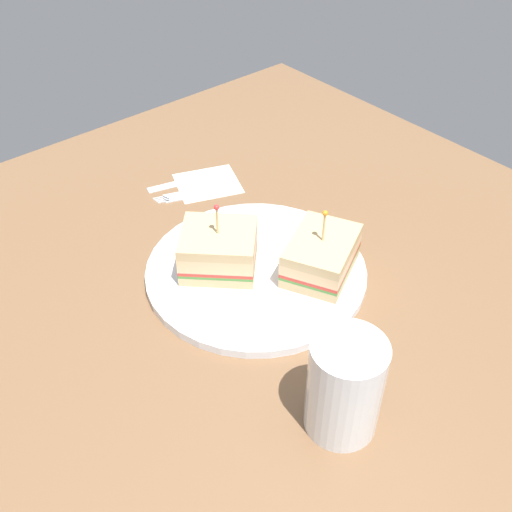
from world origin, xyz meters
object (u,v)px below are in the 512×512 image
at_px(sandwich_half_front, 219,250).
at_px(knife, 184,182).
at_px(napkin, 208,183).
at_px(sandwich_half_back, 321,256).
at_px(drink_glass, 344,389).
at_px(fork, 186,194).
at_px(plate, 256,271).

distance_m(sandwich_half_front, knife, 0.23).
bearing_deg(napkin, sandwich_half_back, -94.38).
distance_m(drink_glass, fork, 0.46).
xyz_separation_m(sandwich_half_front, sandwich_half_back, (0.09, -0.09, -0.00)).
xyz_separation_m(drink_glass, knife, (0.13, 0.47, -0.05)).
height_order(sandwich_half_front, drink_glass, drink_glass).
distance_m(sandwich_half_back, napkin, 0.27).
distance_m(plate, sandwich_half_front, 0.06).
bearing_deg(plate, sandwich_half_back, -44.12).
relative_size(fork, knife, 0.94).
bearing_deg(knife, plate, -102.50).
distance_m(drink_glass, napkin, 0.47).
xyz_separation_m(sandwich_half_back, knife, (-0.01, 0.30, -0.04)).
relative_size(plate, fork, 2.32).
bearing_deg(sandwich_half_front, napkin, 57.37).
distance_m(fork, knife, 0.04).
relative_size(plate, napkin, 3.01).
relative_size(napkin, fork, 0.77).
distance_m(sandwich_half_front, fork, 0.19).
relative_size(sandwich_half_front, knife, 0.95).
relative_size(sandwich_half_back, napkin, 1.32).
relative_size(sandwich_half_front, napkin, 1.32).
distance_m(plate, drink_glass, 0.25).
xyz_separation_m(napkin, fork, (-0.04, -0.00, 0.00)).
bearing_deg(knife, fork, -118.59).
height_order(plate, fork, plate).
bearing_deg(drink_glass, fork, 75.05).
height_order(napkin, knife, knife).
distance_m(sandwich_half_back, fork, 0.27).
distance_m(plate, sandwich_half_back, 0.09).
bearing_deg(knife, sandwich_half_front, -112.93).
distance_m(sandwich_half_back, knife, 0.30).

